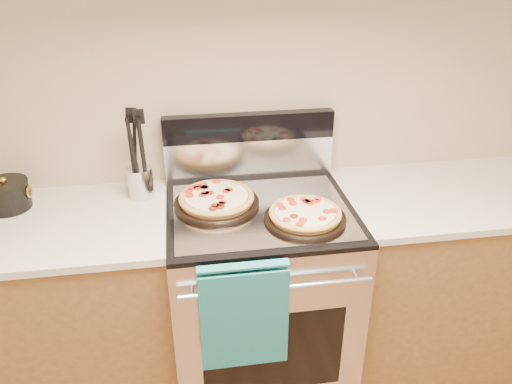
{
  "coord_description": "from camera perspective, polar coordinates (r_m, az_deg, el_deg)",
  "views": [
    {
      "loc": [
        -0.29,
        -0.11,
        1.92
      ],
      "look_at": [
        -0.03,
        1.55,
        1.05
      ],
      "focal_mm": 35.0,
      "sensor_mm": 36.0,
      "label": 1
    }
  ],
  "objects": [
    {
      "name": "range_body",
      "position": [
        2.31,
        0.43,
        -12.06
      ],
      "size": [
        0.76,
        0.68,
        0.9
      ],
      "primitive_type": "cube",
      "color": "#B7B7BC",
      "rests_on": "ground"
    },
    {
      "name": "countertop_right",
      "position": [
        2.37,
        21.84,
        -0.26
      ],
      "size": [
        1.02,
        0.64,
        0.03
      ],
      "primitive_type": "cube",
      "color": "beige",
      "rests_on": "cabinet_right"
    },
    {
      "name": "cooktop",
      "position": [
        2.05,
        0.47,
        -2.08
      ],
      "size": [
        0.76,
        0.68,
        0.02
      ],
      "primitive_type": "cube",
      "color": "black",
      "rests_on": "range_body"
    },
    {
      "name": "pepperoni_pizza_back",
      "position": [
        2.05,
        -4.53,
        -0.89
      ],
      "size": [
        0.45,
        0.45,
        0.05
      ],
      "primitive_type": null,
      "rotation": [
        0.0,
        0.0,
        -0.37
      ],
      "color": "#B07C35",
      "rests_on": "foil_sheet"
    },
    {
      "name": "countertop_left",
      "position": [
        2.14,
        -23.64,
        -3.66
      ],
      "size": [
        1.02,
        0.64,
        0.03
      ],
      "primitive_type": "cube",
      "color": "beige",
      "rests_on": "cabinet_left"
    },
    {
      "name": "saucepan",
      "position": [
        2.28,
        -26.57,
        -0.44
      ],
      "size": [
        0.19,
        0.19,
        0.11
      ],
      "primitive_type": "cylinder",
      "rotation": [
        0.0,
        0.0,
        -0.09
      ],
      "color": "black",
      "rests_on": "countertop_left"
    },
    {
      "name": "oven_window",
      "position": [
        2.07,
        2.01,
        -17.9
      ],
      "size": [
        0.56,
        0.01,
        0.4
      ],
      "primitive_type": "cube",
      "color": "black",
      "rests_on": "range_body"
    },
    {
      "name": "dish_towel",
      "position": [
        1.85,
        -1.39,
        -13.75
      ],
      "size": [
        0.32,
        0.05,
        0.42
      ],
      "primitive_type": null,
      "color": "navy",
      "rests_on": "oven_handle"
    },
    {
      "name": "cabinet_right",
      "position": [
        2.6,
        20.1,
        -9.18
      ],
      "size": [
        1.0,
        0.62,
        0.88
      ],
      "primitive_type": "cube",
      "color": "brown",
      "rests_on": "ground"
    },
    {
      "name": "wall_back",
      "position": [
        2.2,
        -0.99,
        12.48
      ],
      "size": [
        4.0,
        0.0,
        4.0
      ],
      "primitive_type": "plane",
      "rotation": [
        1.57,
        0.0,
        0.0
      ],
      "color": "tan",
      "rests_on": "ground"
    },
    {
      "name": "foil_sheet",
      "position": [
        2.01,
        0.61,
        -2.17
      ],
      "size": [
        0.7,
        0.55,
        0.01
      ],
      "primitive_type": "cube",
      "color": "gray",
      "rests_on": "cooktop"
    },
    {
      "name": "oven_handle",
      "position": [
        1.8,
        2.43,
        -10.96
      ],
      "size": [
        0.7,
        0.03,
        0.03
      ],
      "primitive_type": "cylinder",
      "rotation": [
        0.0,
        1.57,
        0.0
      ],
      "color": "silver",
      "rests_on": "range_body"
    },
    {
      "name": "pepperoni_pizza_front",
      "position": [
        1.95,
        5.64,
        -2.63
      ],
      "size": [
        0.4,
        0.4,
        0.04
      ],
      "primitive_type": null,
      "rotation": [
        0.0,
        0.0,
        0.35
      ],
      "color": "#B07C35",
      "rests_on": "foil_sheet"
    },
    {
      "name": "backsplash_upper",
      "position": [
        2.22,
        -0.81,
        7.48
      ],
      "size": [
        0.76,
        0.06,
        0.12
      ],
      "primitive_type": "cube",
      "color": "black",
      "rests_on": "backsplash_lower"
    },
    {
      "name": "utensil_crock",
      "position": [
        2.18,
        -13.03,
        1.09
      ],
      "size": [
        0.14,
        0.14,
        0.13
      ],
      "primitive_type": "cylinder",
      "rotation": [
        0.0,
        0.0,
        -0.34
      ],
      "color": "silver",
      "rests_on": "countertop_left"
    },
    {
      "name": "cabinet_left",
      "position": [
        2.39,
        -21.57,
        -13.05
      ],
      "size": [
        1.0,
        0.62,
        0.88
      ],
      "primitive_type": "cube",
      "color": "brown",
      "rests_on": "ground"
    },
    {
      "name": "backsplash_lower",
      "position": [
        2.28,
        -0.78,
        3.93
      ],
      "size": [
        0.76,
        0.06,
        0.18
      ],
      "primitive_type": "cube",
      "color": "silver",
      "rests_on": "cooktop"
    }
  ]
}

